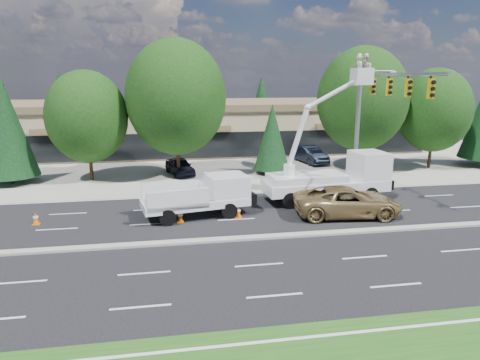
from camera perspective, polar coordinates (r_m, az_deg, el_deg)
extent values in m
plane|color=black|center=(22.25, 0.83, -7.89)|extent=(140.00, 140.00, 0.00)
cube|color=gray|center=(41.36, -4.20, 2.08)|extent=(140.00, 22.00, 0.01)
cube|color=gray|center=(22.23, 0.83, -7.74)|extent=(120.00, 0.55, 0.12)
cube|color=tan|center=(50.84, -5.35, 7.01)|extent=(50.00, 15.00, 5.00)
cube|color=brown|center=(50.62, -5.41, 10.00)|extent=(50.40, 15.40, 0.70)
cube|color=black|center=(43.51, -4.55, 4.64)|extent=(48.00, 0.12, 2.60)
cylinder|color=#332114|center=(38.22, -28.04, 0.20)|extent=(0.26, 0.26, 0.80)
cone|color=black|center=(37.61, -28.72, 6.25)|extent=(4.23, 4.23, 7.73)
cylinder|color=#332114|center=(36.54, -19.27, 2.13)|extent=(0.28, 0.28, 2.85)
ellipsoid|color=black|center=(36.05, -19.73, 7.93)|extent=(6.33, 6.33, 7.28)
cylinder|color=#332114|center=(35.95, -8.25, 3.22)|extent=(0.28, 0.28, 3.65)
ellipsoid|color=black|center=(35.43, -8.51, 10.83)|extent=(8.11, 8.11, 9.33)
cylinder|color=#332114|center=(37.26, 4.21, 1.45)|extent=(0.26, 0.26, 0.80)
cone|color=black|center=(36.79, 4.29, 5.76)|extent=(3.05, 3.05, 5.57)
cylinder|color=#332114|center=(39.68, 15.57, 3.72)|extent=(0.28, 0.28, 3.51)
ellipsoid|color=black|center=(39.21, 15.99, 10.33)|extent=(7.80, 7.80, 8.98)
cylinder|color=#332114|center=(43.15, 24.01, 3.40)|extent=(0.28, 0.28, 2.93)
ellipsoid|color=black|center=(42.73, 24.50, 8.46)|extent=(6.51, 6.51, 7.49)
cylinder|color=#332114|center=(64.45, -22.41, 5.52)|extent=(0.26, 0.26, 0.80)
cone|color=black|center=(64.07, -22.77, 9.49)|extent=(4.62, 4.62, 8.44)
cylinder|color=#332114|center=(62.86, -9.82, 6.16)|extent=(0.26, 0.26, 0.80)
cone|color=black|center=(62.42, -10.03, 11.39)|extent=(5.80, 5.80, 10.60)
cylinder|color=#332114|center=(64.35, 2.82, 6.50)|extent=(0.26, 0.26, 0.80)
cone|color=black|center=(63.99, 2.86, 10.19)|extent=(4.31, 4.31, 7.87)
cylinder|color=#332114|center=(67.94, 12.82, 6.55)|extent=(0.26, 0.26, 0.80)
cone|color=black|center=(67.58, 13.02, 10.34)|extent=(4.64, 4.64, 8.48)
cylinder|color=gray|center=(32.84, 15.35, 6.66)|extent=(0.32, 0.32, 9.00)
cylinder|color=gray|center=(28.19, 20.18, 13.05)|extent=(0.20, 10.00, 0.20)
cylinder|color=gray|center=(33.22, 17.89, 13.66)|extent=(2.60, 0.12, 0.12)
cube|color=gold|center=(30.85, 17.29, 11.82)|extent=(0.32, 0.22, 1.05)
cube|color=gold|center=(28.90, 19.27, 11.61)|extent=(0.32, 0.22, 1.05)
cube|color=gold|center=(26.99, 21.53, 11.36)|extent=(0.32, 0.22, 1.05)
cube|color=gold|center=(25.12, 24.13, 11.05)|extent=(0.32, 0.22, 1.05)
cube|color=white|center=(25.66, -5.96, -2.96)|extent=(6.59, 3.44, 0.47)
cube|color=white|center=(26.01, -1.77, -0.99)|extent=(2.68, 2.64, 1.57)
cube|color=black|center=(26.18, -0.37, -0.42)|extent=(0.46, 1.96, 1.04)
cube|color=white|center=(26.19, -9.20, -1.54)|extent=(3.54, 0.98, 1.15)
cube|color=white|center=(24.31, -8.25, -2.67)|extent=(3.54, 0.98, 1.15)
cube|color=white|center=(29.39, 11.32, -0.71)|extent=(8.59, 3.15, 0.74)
cube|color=white|center=(30.62, 16.78, 1.66)|extent=(2.29, 2.62, 2.11)
cube|color=black|center=(30.99, 18.06, 2.01)|extent=(0.24, 2.11, 1.26)
cube|color=white|center=(28.71, 8.90, 0.25)|extent=(5.22, 2.79, 0.53)
cylinder|color=white|center=(28.12, 6.57, 1.26)|extent=(0.74, 0.74, 0.84)
cube|color=white|center=(29.56, 15.94, 13.14)|extent=(1.23, 1.03, 1.14)
imported|color=beige|center=(29.45, 15.59, 13.99)|extent=(0.48, 0.69, 1.82)
imported|color=beige|center=(29.68, 16.39, 13.93)|extent=(0.75, 0.93, 1.82)
ellipsoid|color=white|center=(29.48, 15.71, 15.78)|extent=(0.27, 0.27, 0.19)
ellipsoid|color=white|center=(29.71, 16.51, 15.71)|extent=(0.27, 0.27, 0.19)
cube|color=orange|center=(27.03, -25.51, -5.32)|extent=(0.40, 0.40, 0.03)
cone|color=orange|center=(26.93, -25.58, -4.64)|extent=(0.36, 0.36, 0.70)
cylinder|color=white|center=(26.91, -25.60, -4.50)|extent=(0.29, 0.29, 0.10)
cube|color=orange|center=(25.04, -7.95, -5.53)|extent=(0.40, 0.40, 0.03)
cone|color=orange|center=(24.93, -7.97, -4.80)|extent=(0.36, 0.36, 0.70)
cylinder|color=white|center=(24.91, -7.98, -4.64)|extent=(0.29, 0.29, 0.10)
cube|color=orange|center=(25.62, -0.25, -4.95)|extent=(0.40, 0.40, 0.03)
cone|color=orange|center=(25.52, -0.25, -4.24)|extent=(0.36, 0.36, 0.70)
cylinder|color=white|center=(25.50, -0.25, -4.09)|extent=(0.29, 0.29, 0.10)
imported|color=#A2854E|center=(26.44, 14.14, -2.81)|extent=(6.66, 3.63, 1.77)
imported|color=black|center=(37.13, -8.02, 1.83)|extent=(2.82, 4.59, 1.46)
imported|color=black|center=(42.49, 9.31, 3.35)|extent=(2.57, 5.15, 1.62)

